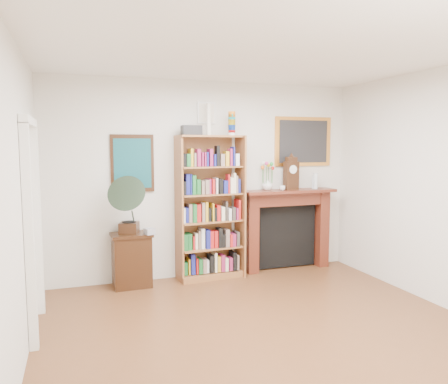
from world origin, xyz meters
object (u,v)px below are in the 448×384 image
at_px(mantel_clock, 291,174).
at_px(bookshelf, 211,199).
at_px(fireplace, 287,222).
at_px(bottle_right, 314,182).
at_px(cd_stack, 150,231).
at_px(bottle_left, 315,181).
at_px(flower_vase, 267,185).
at_px(side_cabinet, 132,260).
at_px(gramophone, 130,202).
at_px(teacup, 282,188).

bearing_deg(mantel_clock, bookshelf, 176.07).
xyz_separation_m(fireplace, bottle_right, (0.44, -0.02, 0.60)).
height_order(cd_stack, bottle_left, bottle_left).
relative_size(bookshelf, bottle_left, 9.75).
distance_m(flower_vase, bottle_left, 0.79).
xyz_separation_m(side_cabinet, gramophone, (-0.02, -0.11, 0.81)).
bearing_deg(side_cabinet, bottle_right, -0.46).
bearing_deg(fireplace, bottle_left, -8.81).
bearing_deg(teacup, gramophone, -177.78).
relative_size(side_cabinet, flower_vase, 4.37).
bearing_deg(mantel_clock, gramophone, 178.76).
distance_m(side_cabinet, flower_vase, 2.23).
height_order(mantel_clock, flower_vase, mantel_clock).
bearing_deg(side_cabinet, teacup, -2.70).
xyz_separation_m(gramophone, flower_vase, (2.04, 0.19, 0.14)).
xyz_separation_m(gramophone, mantel_clock, (2.41, 0.15, 0.30)).
height_order(bookshelf, fireplace, bookshelf).
relative_size(gramophone, mantel_clock, 1.60).
relative_size(side_cabinet, cd_stack, 6.05).
distance_m(fireplace, gramophone, 2.43).
relative_size(gramophone, bottle_left, 3.27).
xyz_separation_m(side_cabinet, mantel_clock, (2.39, 0.05, 1.10)).
bearing_deg(mantel_clock, cd_stack, -179.93).
distance_m(bookshelf, mantel_clock, 1.32).
relative_size(flower_vase, bottle_left, 0.69).
xyz_separation_m(side_cabinet, teacup, (2.21, -0.02, 0.90)).
bearing_deg(fireplace, bottle_right, -3.87).
height_order(bookshelf, bottle_right, bookshelf).
relative_size(mantel_clock, bottle_left, 2.04).
xyz_separation_m(bookshelf, fireplace, (1.24, 0.08, -0.41)).
distance_m(teacup, bottle_right, 0.60).
distance_m(side_cabinet, cd_stack, 0.48).
relative_size(cd_stack, teacup, 1.33).
bearing_deg(cd_stack, mantel_clock, 4.93).
bearing_deg(cd_stack, gramophone, 172.02).
distance_m(mantel_clock, bottle_right, 0.44).
relative_size(cd_stack, flower_vase, 0.72).
bearing_deg(bottle_right, side_cabinet, -178.26).
bearing_deg(bottle_right, flower_vase, 179.96).
xyz_separation_m(bookshelf, flower_vase, (0.90, 0.06, 0.18)).
bearing_deg(bottle_left, gramophone, -176.93).
relative_size(mantel_clock, teacup, 5.44).
height_order(side_cabinet, flower_vase, flower_vase).
height_order(flower_vase, bottle_left, bottle_left).
height_order(mantel_clock, bottle_right, mantel_clock).
bearing_deg(gramophone, flower_vase, 24.29).
height_order(teacup, bottle_right, bottle_right).
height_order(side_cabinet, gramophone, gramophone).
bearing_deg(cd_stack, side_cabinet, 147.90).
bearing_deg(teacup, mantel_clock, 20.21).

